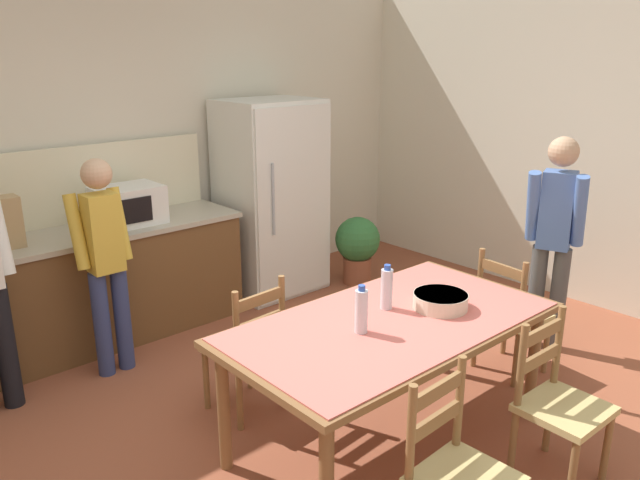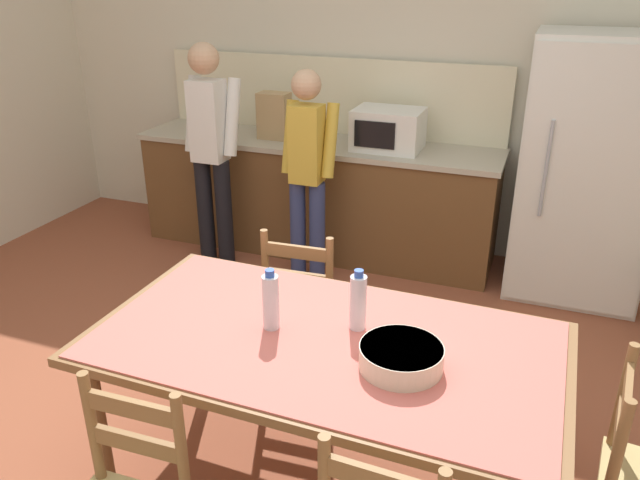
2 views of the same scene
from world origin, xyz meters
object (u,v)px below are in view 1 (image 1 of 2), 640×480
at_px(paper_bag, 2,223).
at_px(chair_side_near_right, 558,404).
at_px(serving_bowl, 440,300).
at_px(chair_side_near_left, 458,475).
at_px(dining_table, 391,332).
at_px(bottle_near_centre, 361,311).
at_px(bottle_off_centre, 387,288).
at_px(potted_plant, 357,245).
at_px(refrigerator, 272,198).
at_px(microwave, 128,205).
at_px(chair_side_far_left, 247,348).
at_px(person_at_counter, 105,256).
at_px(person_by_table, 554,234).
at_px(chair_head_end, 510,314).

xyz_separation_m(paper_bag, chair_side_near_right, (1.74, -3.22, -0.65)).
bearing_deg(serving_bowl, chair_side_near_left, -137.30).
bearing_deg(dining_table, bottle_near_centre, 179.24).
xyz_separation_m(bottle_off_centre, potted_plant, (1.63, 1.83, -0.52)).
height_order(refrigerator, microwave, refrigerator).
bearing_deg(chair_side_near_left, microwave, 87.11).
bearing_deg(chair_side_far_left, chair_side_near_left, 85.38).
bearing_deg(person_at_counter, chair_side_far_left, -159.02).
bearing_deg(serving_bowl, person_by_table, 3.39).
height_order(microwave, person_at_counter, person_at_counter).
xyz_separation_m(chair_head_end, potted_plant, (0.47, 1.97, -0.06)).
bearing_deg(chair_side_near_right, chair_side_near_left, -178.91).
distance_m(chair_side_near_right, person_by_table, 1.68).
relative_size(paper_bag, dining_table, 0.19).
relative_size(bottle_near_centre, person_at_counter, 0.17).
relative_size(refrigerator, chair_side_far_left, 1.98).
xyz_separation_m(dining_table, chair_side_near_right, (0.42, -0.82, -0.27)).
xyz_separation_m(paper_bag, serving_bowl, (1.65, -2.48, -0.26)).
distance_m(chair_side_near_right, potted_plant, 3.07).
distance_m(microwave, dining_table, 2.47).
bearing_deg(bottle_off_centre, chair_head_end, -6.96).
height_order(dining_table, serving_bowl, serving_bowl).
bearing_deg(person_at_counter, paper_bag, 43.45).
bearing_deg(refrigerator, bottle_near_centre, -117.64).
relative_size(microwave, chair_side_far_left, 0.55).
xyz_separation_m(bottle_off_centre, chair_head_end, (1.16, -0.14, -0.47)).
distance_m(paper_bag, bottle_off_centre, 2.68).
xyz_separation_m(chair_side_near_right, chair_head_end, (0.83, 0.80, 0.00)).
relative_size(microwave, bottle_off_centre, 1.85).
relative_size(paper_bag, person_by_table, 0.22).
bearing_deg(dining_table, person_by_table, 0.16).
relative_size(chair_side_far_left, chair_side_near_left, 1.00).
relative_size(chair_side_near_right, chair_side_far_left, 1.00).
bearing_deg(potted_plant, chair_head_end, -103.38).
distance_m(bottle_off_centre, chair_side_near_right, 1.10).
xyz_separation_m(chair_side_near_right, chair_side_far_left, (-0.84, 1.63, 0.00)).
bearing_deg(potted_plant, bottle_near_centre, -135.13).
bearing_deg(potted_plant, chair_side_near_right, -115.12).
xyz_separation_m(chair_side_far_left, potted_plant, (2.15, 1.15, -0.06)).
distance_m(dining_table, chair_side_far_left, 0.96).
bearing_deg(chair_side_near_left, chair_side_near_right, -2.68).
bearing_deg(chair_side_far_left, person_at_counter, -72.72).
xyz_separation_m(refrigerator, person_at_counter, (-1.84, -0.50, -0.03)).
bearing_deg(potted_plant, microwave, 168.07).
xyz_separation_m(paper_bag, person_by_table, (3.12, -2.40, -0.17)).
relative_size(paper_bag, chair_side_near_left, 0.40).
distance_m(bottle_near_centre, bottle_off_centre, 0.36).
bearing_deg(bottle_near_centre, chair_side_near_left, -104.26).
bearing_deg(serving_bowl, dining_table, 166.27).
height_order(dining_table, bottle_near_centre, bottle_near_centre).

